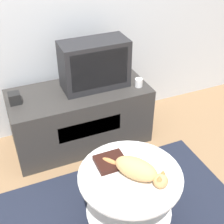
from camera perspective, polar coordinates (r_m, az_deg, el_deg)
name	(u,v)px	position (r m, az deg, el deg)	size (l,w,h in m)	color
wall_back	(54,3)	(2.98, -10.62, 19.03)	(8.00, 0.05, 2.60)	silver
tv_stand	(80,116)	(3.08, -5.81, -0.81)	(1.31, 0.60, 0.59)	#33302D
tv	(95,65)	(2.88, -3.21, 8.66)	(0.62, 0.29, 0.45)	#232326
speaker	(15,98)	(2.83, -17.38, 2.42)	(0.10, 0.10, 0.10)	black
mug	(139,83)	(2.97, 4.90, 5.38)	(0.07, 0.07, 0.08)	white
coffee_table	(130,192)	(2.31, 3.26, -14.46)	(0.72, 0.72, 0.49)	#B2B2B7
dvd_box	(111,162)	(2.23, -0.25, -9.08)	(0.21, 0.18, 0.04)	black
cat	(138,170)	(2.12, 4.85, -10.49)	(0.33, 0.42, 0.14)	tan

